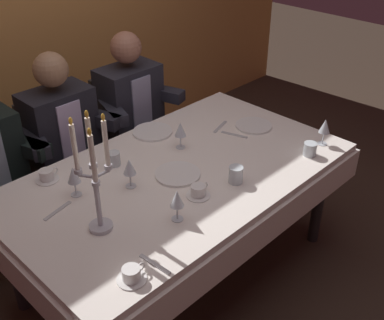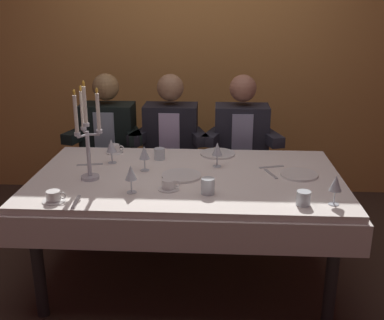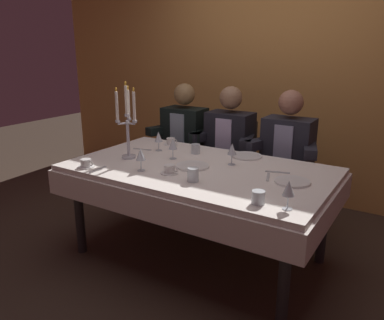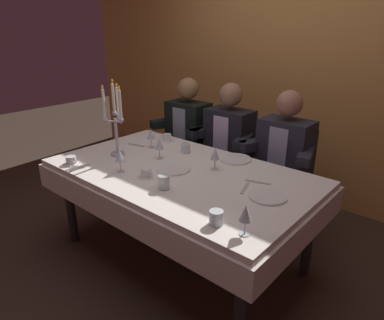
# 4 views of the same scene
# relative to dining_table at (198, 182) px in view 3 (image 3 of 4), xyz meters

# --- Properties ---
(ground_plane) EXTENTS (12.00, 12.00, 0.00)m
(ground_plane) POSITION_rel_dining_table_xyz_m (0.00, 0.00, -0.62)
(ground_plane) COLOR #3B2D23
(back_wall) EXTENTS (6.00, 0.12, 2.70)m
(back_wall) POSITION_rel_dining_table_xyz_m (0.00, 1.66, 0.73)
(back_wall) COLOR #D28F48
(back_wall) RESTS_ON ground_plane
(dining_table) EXTENTS (1.94, 1.14, 0.74)m
(dining_table) POSITION_rel_dining_table_xyz_m (0.00, 0.00, 0.00)
(dining_table) COLOR white
(dining_table) RESTS_ON ground_plane
(candelabra) EXTENTS (0.15, 0.17, 0.60)m
(candelabra) POSITION_rel_dining_table_xyz_m (-0.59, -0.10, 0.39)
(candelabra) COLOR silver
(candelabra) RESTS_ON dining_table
(dinner_plate_0) EXTENTS (0.25, 0.25, 0.01)m
(dinner_plate_0) POSITION_rel_dining_table_xyz_m (-0.03, -0.03, 0.13)
(dinner_plate_0) COLOR white
(dinner_plate_0) RESTS_ON dining_table
(dinner_plate_1) EXTENTS (0.23, 0.23, 0.01)m
(dinner_plate_1) POSITION_rel_dining_table_xyz_m (0.69, 0.03, 0.13)
(dinner_plate_1) COLOR white
(dinner_plate_1) RESTS_ON dining_table
(dinner_plate_2) EXTENTS (0.25, 0.25, 0.01)m
(dinner_plate_2) POSITION_rel_dining_table_xyz_m (0.19, 0.43, 0.13)
(dinner_plate_2) COLOR white
(dinner_plate_2) RESTS_ON dining_table
(wine_glass_0) EXTENTS (0.07, 0.07, 0.16)m
(wine_glass_0) POSITION_rel_dining_table_xyz_m (-0.30, -0.30, 0.24)
(wine_glass_0) COLOR silver
(wine_glass_0) RESTS_ON dining_table
(wine_glass_1) EXTENTS (0.07, 0.07, 0.16)m
(wine_glass_1) POSITION_rel_dining_table_xyz_m (0.18, 0.17, 0.23)
(wine_glass_1) COLOR silver
(wine_glass_1) RESTS_ON dining_table
(wine_glass_2) EXTENTS (0.07, 0.07, 0.16)m
(wine_glass_2) POSITION_rel_dining_table_xyz_m (-0.52, 0.21, 0.23)
(wine_glass_2) COLOR silver
(wine_glass_2) RESTS_ON dining_table
(wine_glass_3) EXTENTS (0.07, 0.07, 0.16)m
(wine_glass_3) POSITION_rel_dining_table_xyz_m (-0.28, 0.07, 0.23)
(wine_glass_3) COLOR silver
(wine_glass_3) RESTS_ON dining_table
(wine_glass_4) EXTENTS (0.07, 0.07, 0.16)m
(wine_glass_4) POSITION_rel_dining_table_xyz_m (0.81, -0.40, 0.24)
(wine_glass_4) COLOR silver
(wine_glass_4) RESTS_ON dining_table
(water_tumbler_0) EXTENTS (0.08, 0.08, 0.08)m
(water_tumbler_0) POSITION_rel_dining_table_xyz_m (0.64, -0.42, 0.16)
(water_tumbler_0) COLOR silver
(water_tumbler_0) RESTS_ON dining_table
(water_tumbler_1) EXTENTS (0.08, 0.08, 0.09)m
(water_tumbler_1) POSITION_rel_dining_table_xyz_m (0.13, -0.29, 0.16)
(water_tumbler_1) COLOR silver
(water_tumbler_1) RESTS_ON dining_table
(water_tumbler_2) EXTENTS (0.07, 0.07, 0.08)m
(water_tumbler_2) POSITION_rel_dining_table_xyz_m (-0.21, 0.30, 0.16)
(water_tumbler_2) COLOR silver
(water_tumbler_2) RESTS_ON dining_table
(coffee_cup_0) EXTENTS (0.13, 0.12, 0.06)m
(coffee_cup_0) POSITION_rel_dining_table_xyz_m (-0.69, -0.45, 0.15)
(coffee_cup_0) COLOR white
(coffee_cup_0) RESTS_ON dining_table
(coffee_cup_1) EXTENTS (0.13, 0.12, 0.06)m
(coffee_cup_1) POSITION_rel_dining_table_xyz_m (-0.55, 0.43, 0.15)
(coffee_cup_1) COLOR white
(coffee_cup_1) RESTS_ON dining_table
(coffee_cup_2) EXTENTS (0.13, 0.12, 0.06)m
(coffee_cup_2) POSITION_rel_dining_table_xyz_m (-0.09, -0.24, 0.15)
(coffee_cup_2) COLOR white
(coffee_cup_2) RESTS_ON dining_table
(fork_0) EXTENTS (0.03, 0.17, 0.01)m
(fork_0) POSITION_rel_dining_table_xyz_m (-0.57, -0.45, 0.12)
(fork_0) COLOR #B7B7BC
(fork_0) RESTS_ON dining_table
(fork_1) EXTENTS (0.17, 0.06, 0.01)m
(fork_1) POSITION_rel_dining_table_xyz_m (-0.66, 0.16, 0.12)
(fork_1) COLOR #B7B7BC
(fork_1) RESTS_ON dining_table
(fork_2) EXTENTS (0.17, 0.07, 0.01)m
(fork_2) POSITION_rel_dining_table_xyz_m (0.54, 0.18, 0.12)
(fork_2) COLOR #B7B7BC
(fork_2) RESTS_ON dining_table
(fork_3) EXTENTS (0.07, 0.17, 0.01)m
(fork_3) POSITION_rel_dining_table_xyz_m (0.52, 0.05, 0.12)
(fork_3) COLOR #B7B7BC
(fork_3) RESTS_ON dining_table
(seated_diner_0) EXTENTS (0.63, 0.48, 1.24)m
(seated_diner_0) POSITION_rel_dining_table_xyz_m (-0.70, 0.89, 0.11)
(seated_diner_0) COLOR #282727
(seated_diner_0) RESTS_ON ground_plane
(seated_diner_1) EXTENTS (0.63, 0.48, 1.24)m
(seated_diner_1) POSITION_rel_dining_table_xyz_m (-0.19, 0.89, 0.11)
(seated_diner_1) COLOR #282727
(seated_diner_1) RESTS_ON ground_plane
(seated_diner_2) EXTENTS (0.63, 0.48, 1.24)m
(seated_diner_2) POSITION_rel_dining_table_xyz_m (0.37, 0.89, 0.11)
(seated_diner_2) COLOR #282727
(seated_diner_2) RESTS_ON ground_plane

